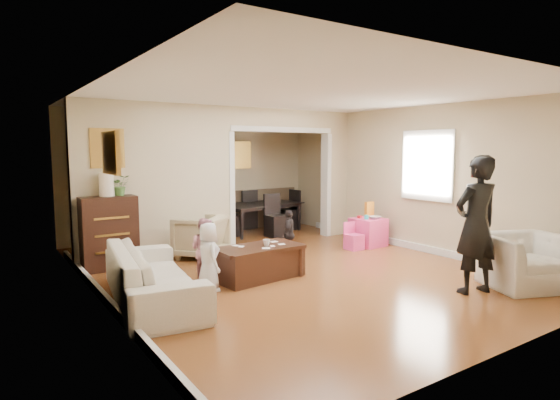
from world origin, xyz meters
TOP-DOWN VIEW (x-y plane):
  - floor at (0.00, 0.00)m, footprint 7.00×7.00m
  - partition_left at (-1.38, 1.80)m, footprint 2.75×0.18m
  - partition_right at (2.48, 1.80)m, footprint 0.55×0.18m
  - partition_header at (1.10, 1.80)m, footprint 2.22×0.18m
  - window_pane at (2.73, -0.40)m, footprint 0.03×0.95m
  - framed_art_partition at (-2.20, 1.70)m, footprint 0.45×0.03m
  - framed_art_sofa_wall at (-2.71, -0.60)m, footprint 0.03×0.55m
  - framed_art_alcove at (1.10, 3.44)m, footprint 0.45×0.03m
  - sofa at (-2.21, -0.34)m, footprint 1.20×2.36m
  - armchair_back at (-0.79, 1.44)m, footprint 1.10×1.10m
  - armchair_front at (2.13, -2.51)m, footprint 1.35×1.27m
  - dresser at (-2.26, 1.56)m, footprint 0.82×0.46m
  - table_lamp at (-2.26, 1.56)m, footprint 0.22×0.22m
  - potted_plant at (-2.06, 1.56)m, footprint 0.29×0.25m
  - coffee_table at (-0.63, -0.19)m, footprint 1.30×0.76m
  - coffee_cup at (-0.53, -0.24)m, footprint 0.11×0.11m
  - play_table at (2.25, 0.54)m, footprint 0.58×0.58m
  - cereal_box at (2.37, 0.64)m, footprint 0.20×0.08m
  - cyan_cup at (2.15, 0.49)m, footprint 0.08×0.08m
  - toy_block at (2.13, 0.66)m, footprint 0.10×0.09m
  - play_bowl at (2.30, 0.42)m, footprint 0.24×0.24m
  - dining_table at (1.28, 2.89)m, footprint 1.94×1.27m
  - adult_person at (1.32, -2.30)m, footprint 0.72×0.54m
  - child_kneel_a at (-1.48, -0.34)m, footprint 0.31×0.46m
  - child_kneel_b at (-1.33, 0.11)m, footprint 0.50×0.54m
  - child_toddler at (0.42, 0.56)m, footprint 0.48×0.49m
  - craft_papers at (-0.55, -0.18)m, footprint 0.70×0.51m

SIDE VIEW (x-z plane):
  - floor at x=0.00m, z-range 0.00..0.00m
  - coffee_table at x=-0.63m, z-range 0.00..0.46m
  - play_table at x=2.25m, z-range 0.00..0.53m
  - dining_table at x=1.28m, z-range 0.00..0.64m
  - sofa at x=-2.21m, z-range 0.00..0.66m
  - armchair_front at x=2.13m, z-range 0.00..0.69m
  - armchair_back at x=-0.79m, z-range 0.00..0.72m
  - child_toddler at x=0.42m, z-range 0.00..0.83m
  - child_kneel_b at x=-1.33m, z-range 0.00..0.89m
  - child_kneel_a at x=-1.48m, z-range 0.00..0.90m
  - craft_papers at x=-0.55m, z-range 0.46..0.47m
  - coffee_cup at x=-0.53m, z-range 0.46..0.56m
  - toy_block at x=2.13m, z-range 0.53..0.58m
  - play_bowl at x=2.30m, z-range 0.53..0.58m
  - dresser at x=-2.26m, z-range 0.00..1.12m
  - cyan_cup at x=2.15m, z-range 0.53..0.61m
  - cereal_box at x=2.37m, z-range 0.53..0.83m
  - adult_person at x=1.32m, z-range 0.00..1.77m
  - potted_plant at x=-2.06m, z-range 1.12..1.44m
  - partition_left at x=-1.38m, z-range 0.00..2.60m
  - partition_right at x=2.48m, z-range 0.00..2.60m
  - table_lamp at x=-2.26m, z-range 1.12..1.48m
  - window_pane at x=2.73m, z-range 1.00..2.10m
  - framed_art_alcove at x=1.10m, z-range 1.42..1.98m
  - framed_art_sofa_wall at x=-2.71m, z-range 1.60..2.00m
  - framed_art_partition at x=-2.20m, z-range 1.58..2.12m
  - partition_header at x=1.10m, z-range 2.25..2.60m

